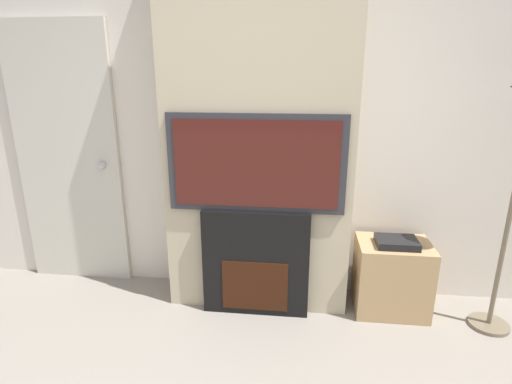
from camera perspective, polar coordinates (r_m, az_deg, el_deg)
The scene contains 6 objects.
wall_back at distance 2.95m, azimuth 0.89°, elevation 10.65°, with size 6.00×0.06×2.70m.
chimney_breast at distance 2.75m, azimuth 0.44°, elevation 10.17°, with size 1.28×0.36×2.70m.
fireplace at distance 2.85m, azimuth -0.00°, elevation -9.98°, with size 0.74×0.15×0.77m.
television at distance 2.61m, azimuth -0.01°, elevation 4.09°, with size 1.17×0.07×0.65m.
media_stand at distance 3.07m, azimuth 18.80°, elevation -11.26°, with size 0.50×0.38×0.57m.
entry_door at distance 3.45m, azimuth -25.24°, elevation 4.38°, with size 0.83×0.09×2.04m.
Camera 1 is at (0.29, -0.89, 1.67)m, focal length 28.00 mm.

